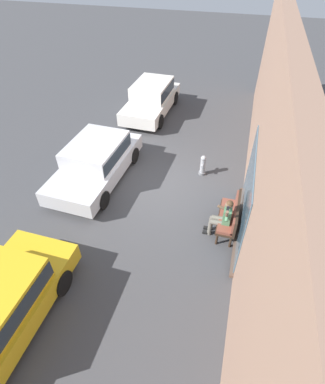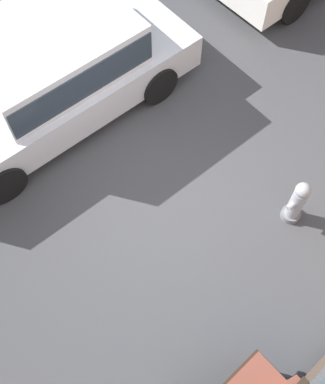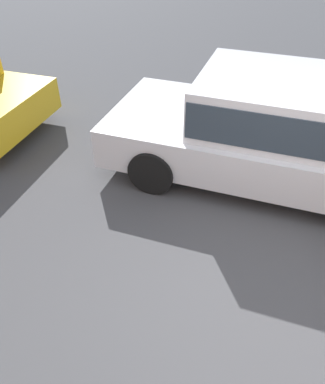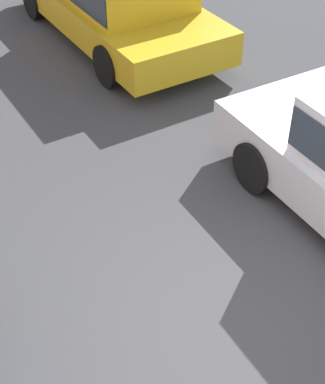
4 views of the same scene
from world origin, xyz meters
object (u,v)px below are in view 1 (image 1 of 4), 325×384
object	(u,v)px
person_on_phone	(223,217)
parked_car_near	(152,97)
bench	(231,215)
parked_car_mid	(96,159)
fire_hydrant	(203,165)

from	to	relation	value
person_on_phone	parked_car_near	xyz separation A→B (m)	(-7.07, -4.32, 0.07)
bench	parked_car_near	distance (m)	8.19
bench	person_on_phone	size ratio (longest dim) A/B	1.09
parked_car_mid	fire_hydrant	world-z (taller)	parked_car_mid
bench	parked_car_mid	bearing A→B (deg)	-105.07
person_on_phone	parked_car_near	distance (m)	8.29
bench	person_on_phone	world-z (taller)	person_on_phone
bench	fire_hydrant	size ratio (longest dim) A/B	1.86
person_on_phone	fire_hydrant	xyz separation A→B (m)	(-2.77, -1.03, -0.35)
parked_car_mid	person_on_phone	bearing A→B (deg)	71.31
bench	fire_hydrant	bearing A→B (deg)	-153.33
bench	person_on_phone	xyz separation A→B (m)	(0.26, -0.23, 0.13)
parked_car_mid	fire_hydrant	size ratio (longest dim) A/B	5.41
bench	parked_car_mid	size ratio (longest dim) A/B	0.34
parked_car_mid	fire_hydrant	xyz separation A→B (m)	(-1.18, 3.67, -0.38)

